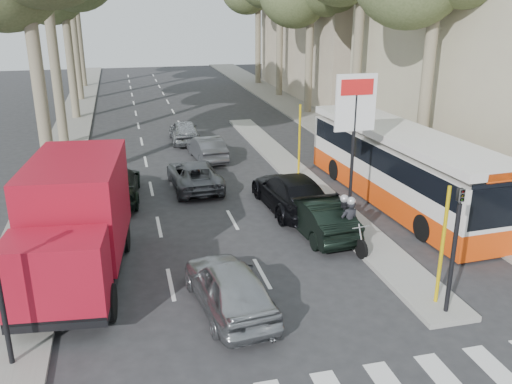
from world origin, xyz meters
TOP-DOWN VIEW (x-y plane):
  - ground at (0.00, 0.00)m, footprint 120.00×120.00m
  - sidewalk_right at (8.60, 25.00)m, footprint 3.20×70.00m
  - median_left at (-8.00, 28.00)m, footprint 2.40×64.00m
  - traffic_island at (3.25, 11.00)m, footprint 1.50×26.00m
  - building_far at (15.50, 34.00)m, footprint 11.00×20.00m
  - billboard at (3.25, 5.00)m, footprint 1.50×12.10m
  - traffic_light_island at (3.25, -1.50)m, footprint 0.16×0.41m
  - silver_hatchback at (-2.28, 0.20)m, footprint 2.20×4.39m
  - dark_hatchback at (1.80, 4.48)m, footprint 1.83×4.34m
  - queue_car_a at (-1.78, 10.67)m, footprint 2.24×4.51m
  - queue_car_b at (1.60, 7.00)m, footprint 2.36×5.27m
  - queue_car_c at (-1.21, 19.17)m, footprint 1.62×3.96m
  - queue_car_d at (-0.50, 15.09)m, footprint 1.72×4.01m
  - queue_car_e at (-5.21, 9.83)m, footprint 2.22×4.93m
  - red_truck at (-6.28, 3.04)m, footprint 3.20×6.90m
  - city_bus at (6.20, 6.84)m, footprint 3.17×11.87m
  - motorcycle at (2.37, 3.23)m, footprint 0.89×2.20m
  - pedestrian_near at (8.67, 9.68)m, footprint 0.94×0.97m
  - pedestrian_far at (9.51, 11.99)m, footprint 1.18×1.10m

SIDE VIEW (x-z plane):
  - ground at x=0.00m, z-range 0.00..0.00m
  - sidewalk_right at x=8.60m, z-range 0.00..0.12m
  - median_left at x=-8.00m, z-range 0.00..0.12m
  - traffic_island at x=3.25m, z-range 0.00..0.16m
  - queue_car_a at x=-1.78m, z-range 0.00..1.23m
  - queue_car_d at x=-0.50m, z-range 0.00..1.28m
  - queue_car_c at x=-1.21m, z-range 0.00..1.35m
  - dark_hatchback at x=1.80m, z-range 0.00..1.39m
  - queue_car_e at x=-5.21m, z-range 0.00..1.40m
  - silver_hatchback at x=-2.28m, z-range 0.00..1.43m
  - queue_car_b at x=1.60m, z-range 0.00..1.50m
  - motorcycle at x=2.37m, z-range -0.09..1.79m
  - pedestrian_near at x=8.67m, z-range 0.12..1.66m
  - pedestrian_far at x=9.51m, z-range 0.12..1.85m
  - city_bus at x=6.20m, z-range 0.08..3.18m
  - red_truck at x=-6.28m, z-range 0.10..3.66m
  - traffic_light_island at x=3.25m, z-range 0.69..4.29m
  - billboard at x=3.25m, z-range 0.90..6.50m
  - building_far at x=15.50m, z-range 0.00..16.00m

